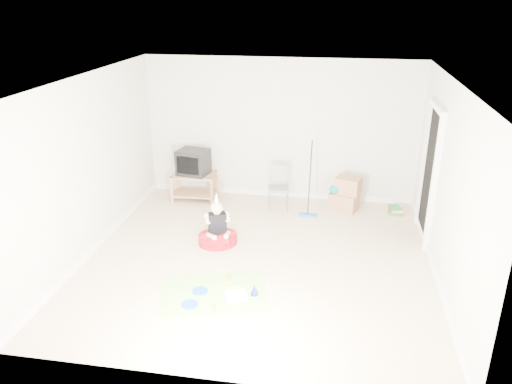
% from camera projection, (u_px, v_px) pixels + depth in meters
% --- Properties ---
extents(ground, '(5.00, 5.00, 0.00)m').
position_uv_depth(ground, '(258.00, 259.00, 7.33)').
color(ground, beige).
rests_on(ground, ground).
extents(doorway_recess, '(0.02, 0.90, 2.05)m').
position_uv_depth(doorway_recess, '(430.00, 176.00, 7.67)').
color(doorway_recess, black).
rests_on(doorway_recess, ground).
extents(tv_stand, '(0.83, 0.54, 0.50)m').
position_uv_depth(tv_stand, '(194.00, 184.00, 9.36)').
color(tv_stand, '#A16C48').
rests_on(tv_stand, ground).
extents(crt_tv, '(0.61, 0.54, 0.46)m').
position_uv_depth(crt_tv, '(193.00, 162.00, 9.19)').
color(crt_tv, black).
rests_on(crt_tv, tv_stand).
extents(folding_chair, '(0.41, 0.40, 0.80)m').
position_uv_depth(folding_chair, '(278.00, 188.00, 8.90)').
color(folding_chair, gray).
rests_on(folding_chair, ground).
extents(cardboard_boxes, '(0.60, 0.51, 0.61)m').
position_uv_depth(cardboard_boxes, '(345.00, 194.00, 8.90)').
color(cardboard_boxes, '#A57450').
rests_on(cardboard_boxes, ground).
extents(floor_mop, '(0.32, 0.42, 1.26)m').
position_uv_depth(floor_mop, '(308.00, 202.00, 8.65)').
color(floor_mop, blue).
rests_on(floor_mop, ground).
extents(book_pile, '(0.24, 0.30, 0.13)m').
position_uv_depth(book_pile, '(396.00, 209.00, 8.86)').
color(book_pile, '#297B34').
rests_on(book_pile, ground).
extents(seated_woman, '(0.78, 0.78, 0.86)m').
position_uv_depth(seated_woman, '(218.00, 233.00, 7.71)').
color(seated_woman, '#AA0F1D').
rests_on(seated_woman, ground).
extents(party_mat, '(1.59, 1.33, 0.01)m').
position_uv_depth(party_mat, '(214.00, 293.00, 6.51)').
color(party_mat, '#EA317E').
rests_on(party_mat, ground).
extents(birthday_cake, '(0.35, 0.32, 0.14)m').
position_uv_depth(birthday_cake, '(236.00, 297.00, 6.36)').
color(birthday_cake, white).
rests_on(birthday_cake, party_mat).
extents(blue_plate_near, '(0.25, 0.25, 0.01)m').
position_uv_depth(blue_plate_near, '(200.00, 291.00, 6.53)').
color(blue_plate_near, blue).
rests_on(blue_plate_near, party_mat).
extents(blue_plate_far, '(0.24, 0.24, 0.01)m').
position_uv_depth(blue_plate_far, '(190.00, 305.00, 6.25)').
color(blue_plate_far, blue).
rests_on(blue_plate_far, party_mat).
extents(orange_cup_near, '(0.07, 0.07, 0.07)m').
position_uv_depth(orange_cup_near, '(229.00, 278.00, 6.78)').
color(orange_cup_near, orange).
rests_on(orange_cup_near, party_mat).
extents(orange_cup_far, '(0.07, 0.07, 0.07)m').
position_uv_depth(orange_cup_far, '(214.00, 307.00, 6.14)').
color(orange_cup_far, orange).
rests_on(orange_cup_far, party_mat).
extents(blue_party_hat, '(0.11, 0.11, 0.15)m').
position_uv_depth(blue_party_hat, '(254.00, 290.00, 6.43)').
color(blue_party_hat, '#1A2FB9').
rests_on(blue_party_hat, party_mat).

